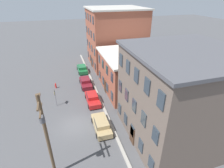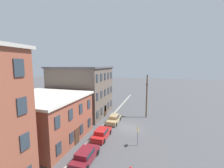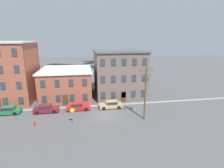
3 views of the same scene
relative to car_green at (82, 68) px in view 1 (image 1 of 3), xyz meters
name	(u,v)px [view 1 (image 1 of 3)]	position (x,y,z in m)	size (l,w,h in m)	color
ground_plane	(75,125)	(16.91, -3.36, -0.75)	(200.00, 200.00, 0.00)	#4C4C4F
kerb_strip	(108,118)	(16.91, 1.14, -0.67)	(56.00, 0.36, 0.16)	#9E998E
apartment_corner	(115,37)	(-2.69, 8.31, 5.51)	(11.63, 11.86, 12.50)	brown
apartment_midblock	(137,71)	(9.74, 8.26, 2.50)	(11.14, 11.76, 6.47)	brown
apartment_far	(180,96)	(21.70, 7.95, 4.51)	(11.35, 11.14, 10.50)	#66564C
car_green	(82,68)	(0.00, 0.00, 0.00)	(4.40, 1.92, 1.43)	#1E6638
car_maroon	(86,82)	(6.55, -0.30, 0.00)	(4.40, 1.92, 1.43)	maroon
car_red	(92,98)	(12.25, -0.13, 0.00)	(4.40, 1.92, 1.43)	#B21E1E
car_tan	(101,124)	(18.57, -0.23, 0.00)	(4.40, 1.92, 1.43)	tan
caution_sign	(55,95)	(11.60, -5.55, 1.11)	(1.00, 0.08, 2.76)	slate
utility_pole	(46,135)	(23.33, -5.88, 4.23)	(2.40, 0.44, 8.86)	brown
fire_hydrant	(56,86)	(5.87, -5.57, -0.27)	(0.24, 0.34, 0.96)	red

